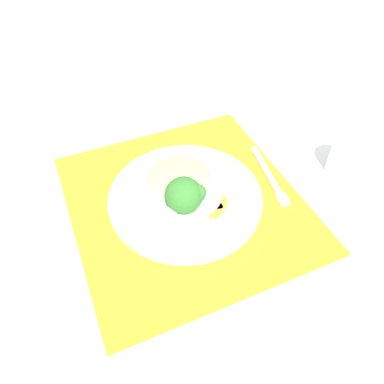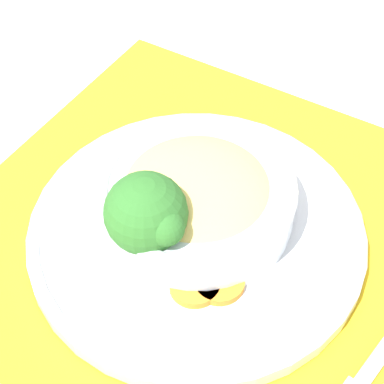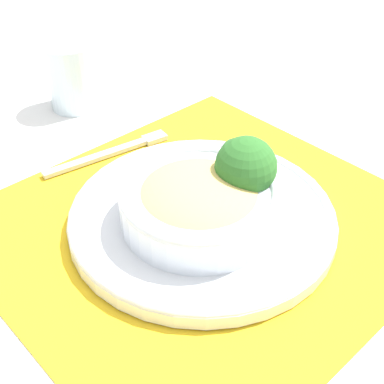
% 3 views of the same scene
% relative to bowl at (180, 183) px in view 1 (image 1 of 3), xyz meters
% --- Properties ---
extents(ground_plane, '(4.00, 4.00, 0.00)m').
position_rel_bowl_xyz_m(ground_plane, '(-0.01, 0.01, -0.05)').
color(ground_plane, white).
extents(placemat, '(0.46, 0.49, 0.00)m').
position_rel_bowl_xyz_m(placemat, '(-0.01, 0.01, -0.04)').
color(placemat, yellow).
rests_on(placemat, ground_plane).
extents(plate, '(0.30, 0.30, 0.02)m').
position_rel_bowl_xyz_m(plate, '(-0.01, 0.01, -0.03)').
color(plate, silver).
rests_on(plate, placemat).
extents(bowl, '(0.17, 0.17, 0.05)m').
position_rel_bowl_xyz_m(bowl, '(0.00, 0.00, 0.00)').
color(bowl, silver).
rests_on(bowl, plate).
extents(broccoli_floret, '(0.07, 0.07, 0.09)m').
position_rel_bowl_xyz_m(broccoli_floret, '(0.02, 0.06, 0.03)').
color(broccoli_floret, '#84AD5B').
rests_on(broccoli_floret, plate).
extents(carrot_slice_near, '(0.04, 0.04, 0.01)m').
position_rel_bowl_xyz_m(carrot_slice_near, '(-0.03, 0.07, -0.02)').
color(carrot_slice_near, orange).
rests_on(carrot_slice_near, plate).
extents(carrot_slice_middle, '(0.04, 0.04, 0.01)m').
position_rel_bowl_xyz_m(carrot_slice_middle, '(-0.05, 0.06, -0.02)').
color(carrot_slice_middle, orange).
rests_on(carrot_slice_middle, plate).
extents(water_glass, '(0.08, 0.08, 0.10)m').
position_rel_bowl_xyz_m(water_glass, '(-0.35, 0.08, -0.00)').
color(water_glass, silver).
rests_on(water_glass, ground_plane).
extents(fork, '(0.05, 0.18, 0.01)m').
position_rel_bowl_xyz_m(fork, '(-0.19, 0.04, -0.04)').
color(fork, '#B7B7BC').
rests_on(fork, placemat).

